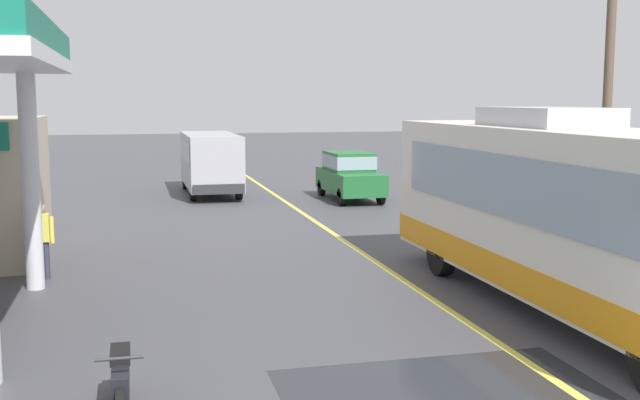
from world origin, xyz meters
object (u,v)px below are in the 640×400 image
Objects in this scene: minibus_opposing_lane at (210,158)px; pedestrian_near_pump at (41,237)px; car_trailing_behind_bus at (349,173)px; coach_bus_main at (572,218)px; motorcycle_parked_forecourt at (121,380)px.

pedestrian_near_pump is (-5.01, -14.09, -0.54)m from minibus_opposing_lane.
minibus_opposing_lane is 5.86m from car_trailing_behind_bus.
car_trailing_behind_bus is (0.45, 16.01, -0.71)m from coach_bus_main.
car_trailing_behind_bus reaches higher than motorcycle_parked_forecourt.
minibus_opposing_lane is at bearing 70.41° from pedestrian_near_pump.
minibus_opposing_lane reaches higher than car_trailing_behind_bus.
pedestrian_near_pump is (-9.57, 4.96, -0.79)m from coach_bus_main.
pedestrian_near_pump is 14.92m from car_trailing_behind_bus.
car_trailing_behind_bus is (8.29, 18.78, 0.57)m from motorcycle_parked_forecourt.
minibus_opposing_lane is 22.08m from motorcycle_parked_forecourt.
car_trailing_behind_bus is at bearing 47.84° from pedestrian_near_pump.
car_trailing_behind_bus reaches higher than pedestrian_near_pump.
coach_bus_main is 2.63× the size of car_trailing_behind_bus.
motorcycle_parked_forecourt is 20.54m from car_trailing_behind_bus.
motorcycle_parked_forecourt is 0.43× the size of car_trailing_behind_bus.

